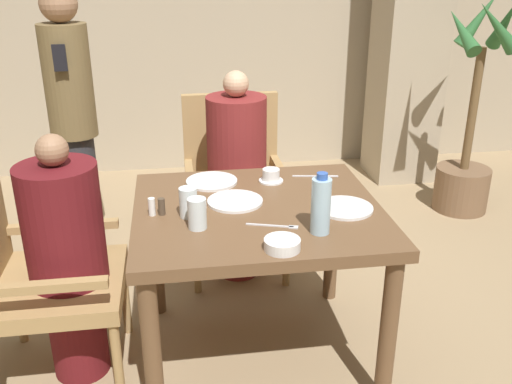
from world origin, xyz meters
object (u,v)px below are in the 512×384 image
glass_tall_mid (197,214)px  plate_main_right (344,208)px  potted_palm (467,148)px  plate_main_left (235,201)px  plate_dessert_center (212,181)px  chair_left_side (30,268)px  standing_host (73,117)px  glass_tall_near (188,202)px  chair_far_side (234,178)px  bowl_small (282,244)px  teacup_with_saucer (271,176)px  water_bottle (321,205)px  diner_in_left_chair (68,258)px  diner_in_far_chair (237,175)px

glass_tall_mid → plate_main_right: bearing=8.0°
potted_palm → plate_main_left: bearing=-143.5°
plate_dessert_center → plate_main_left: bearing=-71.8°
chair_left_side → standing_host: bearing=87.9°
glass_tall_near → glass_tall_mid: size_ratio=1.00×
chair_left_side → chair_far_side: same height
chair_left_side → bowl_small: (0.98, -0.38, 0.23)m
plate_main_right → glass_tall_mid: (-0.61, -0.09, 0.06)m
bowl_small → teacup_with_saucer: bearing=83.5°
standing_host → plate_main_right: standing_host is taller
plate_dessert_center → glass_tall_near: size_ratio=1.94×
potted_palm → plate_main_left: size_ratio=6.38×
water_bottle → glass_tall_near: water_bottle is taller
standing_host → diner_in_left_chair: bearing=-84.7°
diner_in_far_chair → potted_palm: bearing=20.8°
diner_in_far_chair → plate_main_right: diner_in_far_chair is taller
chair_left_side → plate_dessert_center: 0.86m
chair_left_side → standing_host: 1.21m
teacup_with_saucer → plate_main_right: bearing=-55.0°
chair_left_side → glass_tall_near: chair_left_side is taller
glass_tall_mid → water_bottle: bearing=-13.1°
plate_dessert_center → glass_tall_mid: 0.48m
plate_main_left → glass_tall_near: (-0.20, -0.11, 0.06)m
diner_in_far_chair → glass_tall_mid: diner_in_far_chair is taller
water_bottle → diner_in_left_chair: bearing=165.0°
diner_in_left_chair → plate_main_left: size_ratio=4.61×
diner_in_far_chair → bowl_small: diner_in_far_chair is taller
potted_palm → water_bottle: 2.26m
water_bottle → teacup_with_saucer: bearing=99.6°
standing_host → potted_palm: 2.64m
standing_host → plate_main_left: bearing=-53.6°
chair_left_side → plate_main_right: (1.30, -0.07, 0.22)m
potted_palm → glass_tall_near: bearing=-144.2°
diner_in_far_chair → plate_dessert_center: diner_in_far_chair is taller
plate_main_left → plate_main_right: (0.44, -0.14, 0.00)m
diner_in_left_chair → chair_far_side: (0.79, 0.89, -0.03)m
plate_main_left → water_bottle: size_ratio=0.98×
water_bottle → glass_tall_near: 0.54m
potted_palm → glass_tall_mid: potted_palm is taller
glass_tall_near → water_bottle: bearing=-24.2°
chair_far_side → plate_main_left: bearing=-96.0°
plate_main_right → teacup_with_saucer: (-0.25, 0.35, 0.02)m
glass_tall_near → diner_in_left_chair: bearing=174.7°
diner_in_left_chair → potted_palm: bearing=29.1°
plate_main_left → bowl_small: (0.12, -0.44, 0.01)m
diner_in_far_chair → potted_palm: size_ratio=0.77×
diner_in_far_chair → chair_left_side: bearing=-141.9°
plate_dessert_center → standing_host: bearing=130.4°
chair_left_side → water_bottle: size_ratio=4.08×
plate_main_right → chair_far_side: bearing=110.1°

